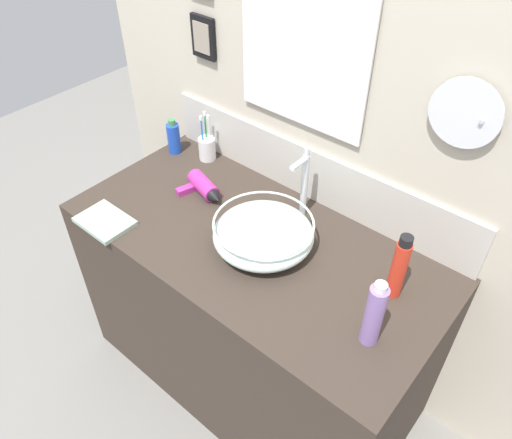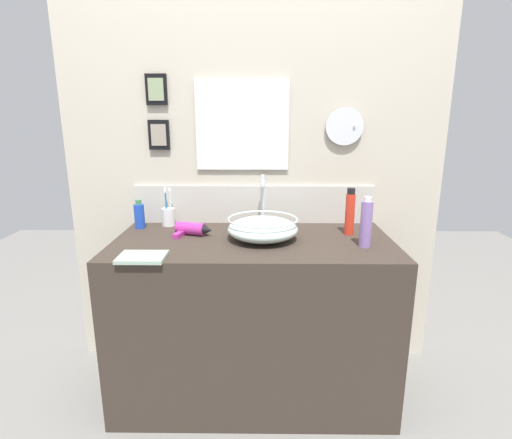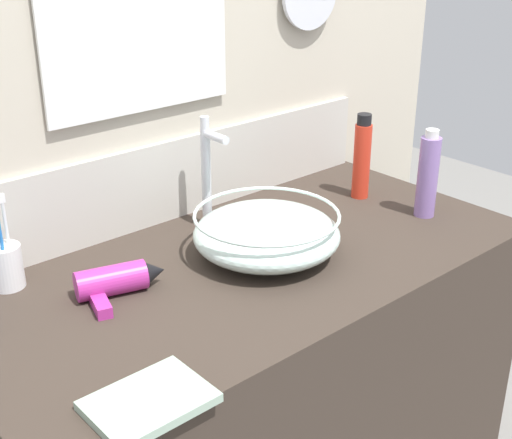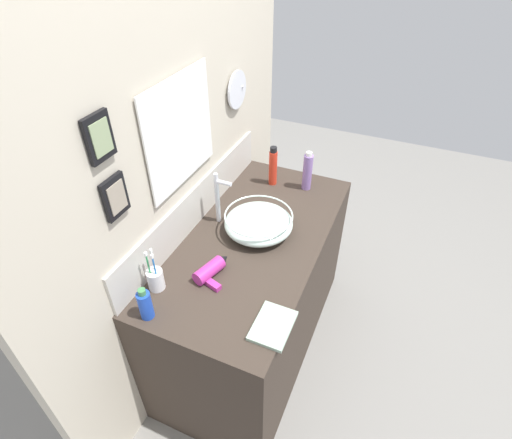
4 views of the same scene
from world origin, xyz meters
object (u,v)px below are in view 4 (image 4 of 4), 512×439
object	(u,v)px
lotion_bottle	(307,172)
spray_bottle	(273,166)
toothbrush_cup	(156,279)
hair_drier	(212,270)
soap_dispenser	(145,305)
faucet	(218,196)
glass_bowl_sink	(258,223)
hand_towel	(273,326)

from	to	relation	value
lotion_bottle	spray_bottle	xyz separation A→B (m)	(-0.03, 0.19, 0.00)
toothbrush_cup	lotion_bottle	xyz separation A→B (m)	(0.97, -0.35, 0.06)
hair_drier	toothbrush_cup	distance (m)	0.24
lotion_bottle	spray_bottle	size ratio (longest dim) A/B	0.98
toothbrush_cup	soap_dispenser	xyz separation A→B (m)	(-0.14, -0.05, 0.02)
soap_dispenser	spray_bottle	bearing A→B (deg)	-5.46
faucet	hair_drier	bearing A→B (deg)	-157.89
toothbrush_cup	hair_drier	bearing A→B (deg)	-48.32
glass_bowl_sink	toothbrush_cup	distance (m)	0.57
lotion_bottle	spray_bottle	distance (m)	0.20
faucet	toothbrush_cup	bearing A→B (deg)	175.82
hair_drier	soap_dispenser	distance (m)	0.33
faucet	spray_bottle	xyz separation A→B (m)	(0.43, -0.12, -0.04)
faucet	toothbrush_cup	xyz separation A→B (m)	(-0.51, 0.04, -0.10)
faucet	hand_towel	distance (m)	0.72
faucet	hair_drier	xyz separation A→B (m)	(-0.35, -0.14, -0.13)
glass_bowl_sink	hair_drier	distance (m)	0.36
soap_dispenser	spray_bottle	world-z (taller)	spray_bottle
soap_dispenser	lotion_bottle	size ratio (longest dim) A/B	0.66
lotion_bottle	spray_bottle	bearing A→B (deg)	98.88
hair_drier	soap_dispenser	bearing A→B (deg)	157.08
toothbrush_cup	spray_bottle	world-z (taller)	spray_bottle
soap_dispenser	lotion_bottle	world-z (taller)	lotion_bottle
toothbrush_cup	lotion_bottle	size ratio (longest dim) A/B	0.90
glass_bowl_sink	soap_dispenser	bearing A→B (deg)	163.18
spray_bottle	toothbrush_cup	bearing A→B (deg)	170.61
toothbrush_cup	hand_towel	distance (m)	0.53
hair_drier	hand_towel	distance (m)	0.38
hand_towel	glass_bowl_sink	bearing A→B (deg)	28.92
hair_drier	lotion_bottle	world-z (taller)	lotion_bottle
soap_dispenser	spray_bottle	size ratio (longest dim) A/B	0.65
toothbrush_cup	spray_bottle	distance (m)	0.96
glass_bowl_sink	lotion_bottle	bearing A→B (deg)	-12.37
faucet	toothbrush_cup	size ratio (longest dim) A/B	1.35
hair_drier	lotion_bottle	bearing A→B (deg)	-11.89
hair_drier	spray_bottle	world-z (taller)	spray_bottle
hair_drier	glass_bowl_sink	bearing A→B (deg)	-11.24
glass_bowl_sink	spray_bottle	distance (m)	0.45
glass_bowl_sink	faucet	bearing A→B (deg)	90.00
spray_bottle	lotion_bottle	bearing A→B (deg)	-81.12
faucet	spray_bottle	distance (m)	0.45
faucet	spray_bottle	size ratio (longest dim) A/B	1.20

